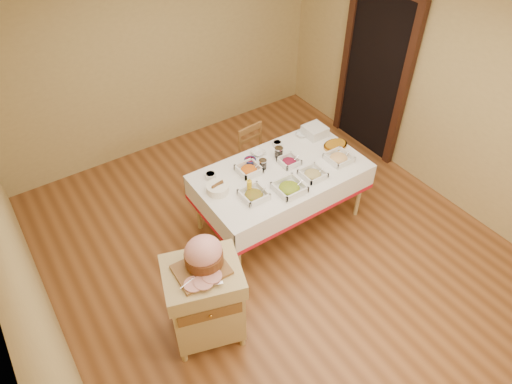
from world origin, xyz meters
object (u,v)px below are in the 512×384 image
Objects in this scene: dining_chair at (257,158)px; bread_basket at (218,188)px; butcher_cart at (205,299)px; brass_platter at (335,145)px; preserve_jar_left at (263,165)px; ham_on_board at (203,255)px; plate_stack at (315,131)px; dining_table at (281,182)px; preserve_jar_right at (279,153)px; mustard_bottle at (249,185)px.

bread_basket is at bearing -146.22° from dining_chair.
brass_platter is (2.17, 0.81, 0.26)m from butcher_cart.
butcher_cart reaches higher than preserve_jar_left.
ham_on_board reaches higher than brass_platter.
preserve_jar_left is 0.87m from plate_stack.
preserve_jar_left is 0.37× the size of brass_platter.
plate_stack is at bearing 27.85° from butcher_cart.
plate_stack is at bearing 27.60° from ham_on_board.
dining_chair is at bearing 43.95° from ham_on_board.
bread_basket is 0.77× the size of brass_platter.
butcher_cart is (-1.40, -0.80, -0.08)m from dining_table.
bread_basket is at bearing 53.96° from ham_on_board.
dining_chair is 2.79× the size of brass_platter.
preserve_jar_left is at bearing -165.96° from preserve_jar_right.
dining_table is 0.52m from mustard_bottle.
dining_table is 11.20× the size of mustard_bottle.
preserve_jar_left reaches higher than dining_table.
brass_platter is at bearing -3.22° from bread_basket.
preserve_jar_left is 0.92m from brass_platter.
mustard_bottle is at bearing -176.01° from brass_platter.
mustard_bottle reaches higher than dining_chair.
ham_on_board reaches higher than preserve_jar_left.
butcher_cart is 1.16m from bread_basket.
ham_on_board reaches higher than dining_chair.
preserve_jar_left is at bearing 133.76° from dining_table.
plate_stack reaches higher than bread_basket.
preserve_jar_left is 0.46× the size of plate_stack.
mustard_bottle is at bearing -170.33° from dining_table.
brass_platter reaches higher than dining_table.
bread_basket is at bearing 147.74° from mustard_bottle.
mustard_bottle is 0.54× the size of brass_platter.
ham_on_board is at bearing -126.04° from bread_basket.
mustard_bottle is (-0.60, -0.75, 0.40)m from dining_chair.
butcher_cart is 1.23m from mustard_bottle.
butcher_cart is 3.81× the size of plate_stack.
bread_basket is (-0.59, -0.05, -0.01)m from preserve_jar_left.
brass_platter is at bearing -8.69° from preserve_jar_left.
ham_on_board is at bearing -136.05° from dining_chair.
butcher_cart reaches higher than plate_stack.
brass_platter is (0.05, -0.30, -0.04)m from plate_stack.
mustard_bottle is 0.70× the size of bread_basket.
ham_on_board is at bearing -142.34° from mustard_bottle.
ham_on_board is 2.74× the size of mustard_bottle.
butcher_cart is at bearing -142.32° from mustard_bottle.
dining_chair is at bearing 78.09° from dining_table.
brass_platter is (1.23, 0.09, -0.05)m from mustard_bottle.
plate_stack reaches higher than brass_platter.
preserve_jar_right is at bearing 60.65° from dining_table.
preserve_jar_left is 0.47× the size of bread_basket.
preserve_jar_right is at bearing 33.62° from ham_on_board.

